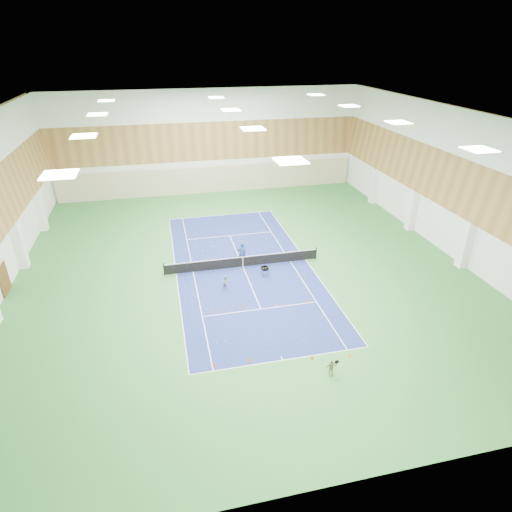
# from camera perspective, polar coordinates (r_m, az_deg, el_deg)

# --- Properties ---
(ground) EXTENTS (40.00, 40.00, 0.00)m
(ground) POSITION_cam_1_polar(r_m,az_deg,el_deg) (35.55, -1.76, -1.44)
(ground) COLOR #317334
(ground) RESTS_ON ground
(room_shell) EXTENTS (36.00, 40.00, 12.00)m
(room_shell) POSITION_cam_1_polar(r_m,az_deg,el_deg) (33.11, -1.90, 7.73)
(room_shell) COLOR white
(room_shell) RESTS_ON ground
(wood_cladding) EXTENTS (36.00, 40.00, 8.00)m
(wood_cladding) POSITION_cam_1_polar(r_m,az_deg,el_deg) (32.50, -1.96, 11.05)
(wood_cladding) COLOR #9F6F3B
(wood_cladding) RESTS_ON room_shell
(ceiling_light_grid) EXTENTS (21.40, 25.40, 0.06)m
(ceiling_light_grid) POSITION_cam_1_polar(r_m,az_deg,el_deg) (31.64, -2.07, 17.89)
(ceiling_light_grid) COLOR white
(ceiling_light_grid) RESTS_ON room_shell
(court_surface) EXTENTS (10.97, 23.77, 0.01)m
(court_surface) POSITION_cam_1_polar(r_m,az_deg,el_deg) (35.55, -1.76, -1.43)
(court_surface) COLOR navy
(court_surface) RESTS_ON ground
(tennis_balls_scatter) EXTENTS (10.57, 22.77, 0.07)m
(tennis_balls_scatter) POSITION_cam_1_polar(r_m,az_deg,el_deg) (35.53, -1.76, -1.37)
(tennis_balls_scatter) COLOR #B9CE23
(tennis_balls_scatter) RESTS_ON ground
(tennis_net) EXTENTS (12.80, 0.10, 1.10)m
(tennis_net) POSITION_cam_1_polar(r_m,az_deg,el_deg) (35.29, -1.77, -0.65)
(tennis_net) COLOR black
(tennis_net) RESTS_ON ground
(back_curtain) EXTENTS (35.40, 0.16, 3.20)m
(back_curtain) POSITION_cam_1_polar(r_m,az_deg,el_deg) (53.04, -6.06, 10.10)
(back_curtain) COLOR #C6B793
(back_curtain) RESTS_ON ground
(door_left_b) EXTENTS (0.08, 1.80, 2.20)m
(door_left_b) POSITION_cam_1_polar(r_m,az_deg,el_deg) (36.56, -30.54, -2.72)
(door_left_b) COLOR #593319
(door_left_b) RESTS_ON ground
(coach) EXTENTS (0.75, 0.52, 1.96)m
(coach) POSITION_cam_1_polar(r_m,az_deg,el_deg) (35.63, -1.89, 0.40)
(coach) COLOR navy
(coach) RESTS_ON ground
(child_court) EXTENTS (0.68, 0.64, 1.11)m
(child_court) POSITION_cam_1_polar(r_m,az_deg,el_deg) (32.31, -4.03, -3.52)
(child_court) COLOR gray
(child_court) RESTS_ON ground
(child_apron) EXTENTS (0.64, 0.29, 1.07)m
(child_apron) POSITION_cam_1_polar(r_m,az_deg,el_deg) (25.03, 9.99, -14.47)
(child_apron) COLOR tan
(child_apron) RESTS_ON ground
(ball_cart) EXTENTS (0.57, 0.57, 0.84)m
(ball_cart) POSITION_cam_1_polar(r_m,az_deg,el_deg) (33.99, 1.18, -2.06)
(ball_cart) COLOR black
(ball_cart) RESTS_ON ground
(cone_svc_a) EXTENTS (0.20, 0.20, 0.22)m
(cone_svc_a) POSITION_cam_1_polar(r_m,az_deg,el_deg) (29.97, -5.87, -7.30)
(cone_svc_a) COLOR #FF570D
(cone_svc_a) RESTS_ON ground
(cone_svc_b) EXTENTS (0.21, 0.21, 0.23)m
(cone_svc_b) POSITION_cam_1_polar(r_m,az_deg,el_deg) (30.37, -1.61, -6.62)
(cone_svc_b) COLOR #EB5B0C
(cone_svc_b) RESTS_ON ground
(cone_svc_c) EXTENTS (0.18, 0.18, 0.19)m
(cone_svc_c) POSITION_cam_1_polar(r_m,az_deg,el_deg) (30.59, 2.75, -6.42)
(cone_svc_c) COLOR orange
(cone_svc_c) RESTS_ON ground
(cone_svc_d) EXTENTS (0.22, 0.22, 0.24)m
(cone_svc_d) POSITION_cam_1_polar(r_m,az_deg,el_deg) (31.10, 6.92, -5.94)
(cone_svc_d) COLOR #E3480B
(cone_svc_d) RESTS_ON ground
(cone_base_a) EXTENTS (0.18, 0.18, 0.20)m
(cone_base_a) POSITION_cam_1_polar(r_m,az_deg,el_deg) (25.65, -5.50, -14.18)
(cone_base_a) COLOR #FA4B0D
(cone_base_a) RESTS_ON ground
(cone_base_b) EXTENTS (0.20, 0.20, 0.22)m
(cone_base_b) POSITION_cam_1_polar(r_m,az_deg,el_deg) (25.87, -0.83, -13.58)
(cone_base_b) COLOR #FF5E0D
(cone_base_b) RESTS_ON ground
(cone_base_c) EXTENTS (0.20, 0.20, 0.22)m
(cone_base_c) POSITION_cam_1_polar(r_m,az_deg,el_deg) (26.22, 7.50, -13.21)
(cone_base_c) COLOR #D64D0B
(cone_base_c) RESTS_ON ground
(cone_base_d) EXTENTS (0.18, 0.18, 0.20)m
(cone_base_d) POSITION_cam_1_polar(r_m,az_deg,el_deg) (26.78, 12.40, -12.73)
(cone_base_d) COLOR #FF5F0D
(cone_base_d) RESTS_ON ground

